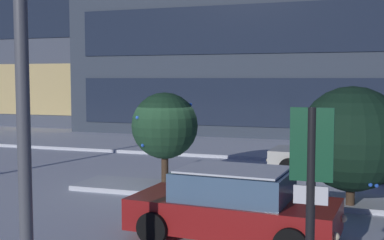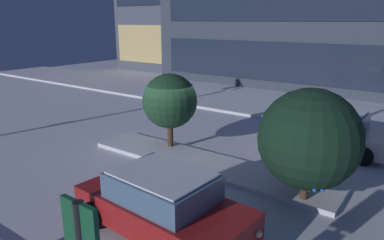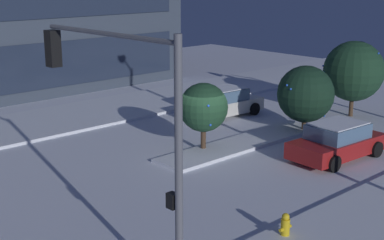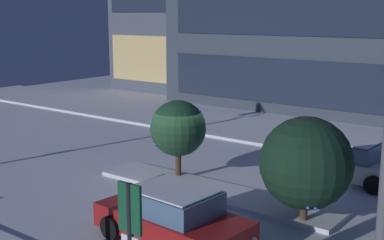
{
  "view_description": "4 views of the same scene",
  "coord_description": "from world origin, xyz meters",
  "px_view_note": "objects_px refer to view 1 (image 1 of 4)",
  "views": [
    {
      "loc": [
        5.96,
        -14.14,
        3.35
      ],
      "look_at": [
        0.7,
        1.17,
        2.04
      ],
      "focal_mm": 47.83,
      "sensor_mm": 36.0,
      "label": 1
    },
    {
      "loc": [
        8.17,
        -9.48,
        4.8
      ],
      "look_at": [
        1.19,
        0.27,
        1.4
      ],
      "focal_mm": 32.96,
      "sensor_mm": 36.0,
      "label": 2
    },
    {
      "loc": [
        -15.85,
        -15.95,
        7.38
      ],
      "look_at": [
        -0.75,
        0.25,
        1.55
      ],
      "focal_mm": 52.93,
      "sensor_mm": 36.0,
      "label": 3
    },
    {
      "loc": [
        11.59,
        -13.92,
        5.97
      ],
      "look_at": [
        0.47,
        0.73,
        2.22
      ],
      "focal_mm": 48.53,
      "sensor_mm": 36.0,
      "label": 4
    }
  ],
  "objects_px": {
    "car_far": "(336,155)",
    "parking_info_sign": "(311,190)",
    "car_near": "(233,206)",
    "decorated_tree_median": "(165,126)",
    "decorated_tree_left_of_median": "(352,139)"
  },
  "relations": [
    {
      "from": "decorated_tree_median",
      "to": "car_near",
      "type": "bearing_deg",
      "value": -52.87
    },
    {
      "from": "decorated_tree_left_of_median",
      "to": "car_far",
      "type": "bearing_deg",
      "value": 97.54
    },
    {
      "from": "car_far",
      "to": "parking_info_sign",
      "type": "distance_m",
      "value": 11.65
    },
    {
      "from": "car_far",
      "to": "parking_info_sign",
      "type": "xyz_separation_m",
      "value": [
        0.32,
        -11.58,
        1.21
      ]
    },
    {
      "from": "car_near",
      "to": "parking_info_sign",
      "type": "relative_size",
      "value": 1.49
    },
    {
      "from": "decorated_tree_left_of_median",
      "to": "car_near",
      "type": "bearing_deg",
      "value": -124.63
    },
    {
      "from": "car_far",
      "to": "decorated_tree_median",
      "type": "bearing_deg",
      "value": 39.31
    },
    {
      "from": "car_far",
      "to": "car_near",
      "type": "bearing_deg",
      "value": 81.38
    },
    {
      "from": "car_near",
      "to": "car_far",
      "type": "xyz_separation_m",
      "value": [
        1.61,
        8.02,
        0.0
      ]
    },
    {
      "from": "car_far",
      "to": "decorated_tree_left_of_median",
      "type": "relative_size",
      "value": 1.44
    },
    {
      "from": "car_near",
      "to": "car_far",
      "type": "relative_size",
      "value": 0.97
    },
    {
      "from": "parking_info_sign",
      "to": "decorated_tree_median",
      "type": "bearing_deg",
      "value": 34.04
    },
    {
      "from": "decorated_tree_median",
      "to": "decorated_tree_left_of_median",
      "type": "bearing_deg",
      "value": -11.45
    },
    {
      "from": "car_far",
      "to": "parking_info_sign",
      "type": "relative_size",
      "value": 1.53
    },
    {
      "from": "car_near",
      "to": "parking_info_sign",
      "type": "xyz_separation_m",
      "value": [
        1.93,
        -3.56,
        1.21
      ]
    }
  ]
}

